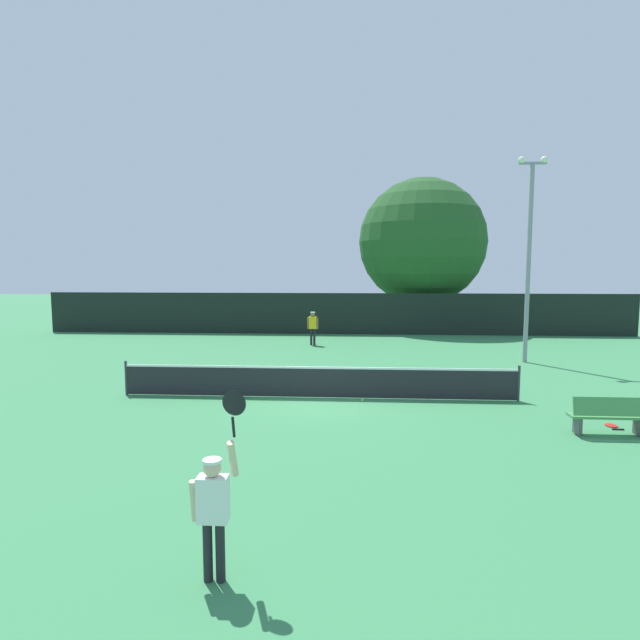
{
  "coord_description": "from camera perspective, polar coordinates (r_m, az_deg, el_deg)",
  "views": [
    {
      "loc": [
        1.03,
        -15.08,
        3.92
      ],
      "look_at": [
        -0.2,
        4.36,
        1.94
      ],
      "focal_mm": 28.4,
      "sensor_mm": 36.0,
      "label": 1
    }
  ],
  "objects": [
    {
      "name": "player_receiving",
      "position": [
        25.95,
        -0.82,
        -0.54
      ],
      "size": [
        0.57,
        0.25,
        1.71
      ],
      "rotation": [
        0.0,
        0.0,
        3.14
      ],
      "color": "yellow",
      "rests_on": "ground"
    },
    {
      "name": "large_tree",
      "position": [
        34.16,
        11.44,
        8.61
      ],
      "size": [
        8.24,
        8.24,
        9.79
      ],
      "color": "brown",
      "rests_on": "ground"
    },
    {
      "name": "courtside_bench",
      "position": [
        13.89,
        29.84,
        -9.33
      ],
      "size": [
        1.8,
        0.44,
        0.95
      ],
      "color": "#478C4C",
      "rests_on": "ground"
    },
    {
      "name": "light_pole",
      "position": [
        22.74,
        22.51,
        7.56
      ],
      "size": [
        1.18,
        0.28,
        8.45
      ],
      "color": "gray",
      "rests_on": "ground"
    },
    {
      "name": "spare_racket",
      "position": [
        14.82,
        30.04,
        -10.26
      ],
      "size": [
        0.28,
        0.52,
        0.04
      ],
      "color": "black",
      "rests_on": "ground"
    },
    {
      "name": "ground_plane",
      "position": [
        15.61,
        -0.27,
        -8.75
      ],
      "size": [
        120.0,
        120.0,
        0.0
      ],
      "primitive_type": "plane",
      "color": "#387F4C"
    },
    {
      "name": "parked_car_near",
      "position": [
        38.93,
        -9.66,
        1.09
      ],
      "size": [
        2.46,
        4.42,
        1.69
      ],
      "rotation": [
        0.0,
        0.0,
        0.14
      ],
      "color": "navy",
      "rests_on": "ground"
    },
    {
      "name": "player_serving",
      "position": [
        6.81,
        -11.84,
        -19.3
      ],
      "size": [
        0.68,
        0.38,
        2.42
      ],
      "color": "white",
      "rests_on": "ground"
    },
    {
      "name": "tennis_ball",
      "position": [
        15.25,
        4.81,
        -8.99
      ],
      "size": [
        0.07,
        0.07,
        0.07
      ],
      "primitive_type": "sphere",
      "color": "#CCE033",
      "rests_on": "ground"
    },
    {
      "name": "perimeter_fence",
      "position": [
        30.35,
        1.67,
        0.72
      ],
      "size": [
        35.19,
        0.12,
        2.47
      ],
      "primitive_type": "cube",
      "color": "black",
      "rests_on": "ground"
    },
    {
      "name": "tennis_net",
      "position": [
        15.49,
        -0.27,
        -6.91
      ],
      "size": [
        12.05,
        0.08,
        1.07
      ],
      "color": "#232328",
      "rests_on": "ground"
    }
  ]
}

